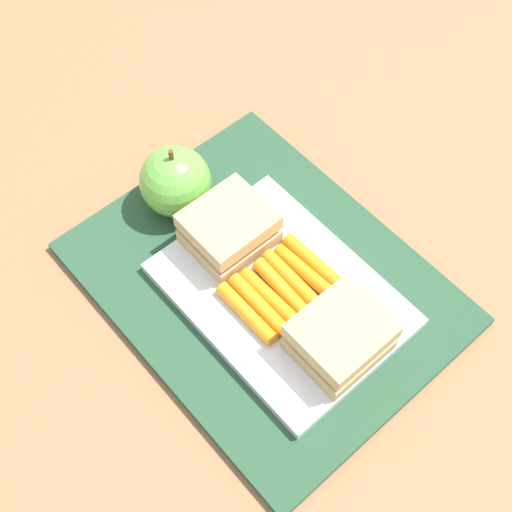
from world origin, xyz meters
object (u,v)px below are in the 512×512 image
food_tray (281,294)px  carrot_sticks_bundle (281,288)px  apple (175,182)px  sandwich_half_left (340,337)px  sandwich_half_right (229,229)px

food_tray → carrot_sticks_bundle: bearing=7.0°
apple → food_tray: bearing=-178.0°
sandwich_half_left → carrot_sticks_bundle: (0.08, 0.00, -0.02)m
food_tray → carrot_sticks_bundle: carrot_sticks_bundle is taller
sandwich_half_right → carrot_sticks_bundle: size_ratio=0.80×
carrot_sticks_bundle → apple: size_ratio=1.17×
sandwich_half_right → apple: size_ratio=0.93×
sandwich_half_left → apple: size_ratio=0.93×
sandwich_half_left → apple: 0.24m
food_tray → sandwich_half_left: 0.08m
food_tray → sandwich_half_right: size_ratio=2.88×
sandwich_half_left → carrot_sticks_bundle: bearing=0.0°
sandwich_half_left → carrot_sticks_bundle: size_ratio=0.80×
sandwich_half_left → sandwich_half_right: size_ratio=1.00×
sandwich_half_left → sandwich_half_right: same height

